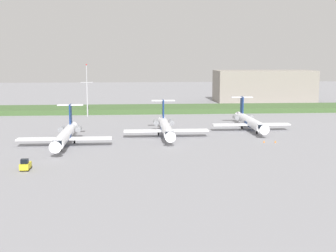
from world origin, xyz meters
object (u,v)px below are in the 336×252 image
object	(u,v)px
regional_jet_third	(250,121)
baggage_tug	(25,165)
antenna_mast	(87,95)
safety_cone_mid_marker	(275,142)
regional_jet_nearest	(65,135)
safety_cone_front_marker	(264,141)
regional_jet_second	(166,127)

from	to	relation	value
regional_jet_third	baggage_tug	bearing A→B (deg)	-140.67
antenna_mast	safety_cone_mid_marker	bearing A→B (deg)	-46.73
regional_jet_nearest	safety_cone_front_marker	bearing A→B (deg)	-0.76
regional_jet_nearest	baggage_tug	xyz separation A→B (m)	(-4.10, -25.41, -1.53)
regional_jet_nearest	regional_jet_second	size ratio (longest dim) A/B	1.00
regional_jet_second	safety_cone_mid_marker	world-z (taller)	regional_jet_second
regional_jet_nearest	safety_cone_front_marker	size ratio (longest dim) A/B	56.36
regional_jet_third	baggage_tug	distance (m)	71.54
regional_jet_second	antenna_mast	size ratio (longest dim) A/B	1.64
regional_jet_third	safety_cone_front_marker	size ratio (longest dim) A/B	56.36
regional_jet_third	antenna_mast	bearing A→B (deg)	145.93
regional_jet_second	regional_jet_third	xyz separation A→B (m)	(25.71, 9.43, 0.00)
regional_jet_third	safety_cone_mid_marker	world-z (taller)	regional_jet_third
antenna_mast	baggage_tug	xyz separation A→B (m)	(-4.41, -79.75, -6.93)
baggage_tug	safety_cone_front_marker	bearing A→B (deg)	24.71
baggage_tug	regional_jet_second	bearing A→B (deg)	50.48
safety_cone_mid_marker	regional_jet_second	bearing A→B (deg)	156.80
regional_jet_third	safety_cone_mid_marker	size ratio (longest dim) A/B	56.36
regional_jet_third	antenna_mast	distance (m)	61.70
regional_jet_third	baggage_tug	size ratio (longest dim) A/B	9.69
regional_jet_third	baggage_tug	world-z (taller)	regional_jet_third
antenna_mast	safety_cone_mid_marker	distance (m)	76.50
safety_cone_mid_marker	safety_cone_front_marker	bearing A→B (deg)	171.48
regional_jet_third	safety_cone_front_marker	distance (m)	20.75
regional_jet_second	regional_jet_third	distance (m)	27.39
regional_jet_second	antenna_mast	bearing A→B (deg)	119.88
regional_jet_third	safety_cone_front_marker	world-z (taller)	regional_jet_third
regional_jet_second	regional_jet_nearest	bearing A→B (deg)	-157.66
regional_jet_nearest	safety_cone_mid_marker	world-z (taller)	regional_jet_nearest
antenna_mast	safety_cone_front_marker	distance (m)	74.32
regional_jet_third	safety_cone_mid_marker	xyz separation A→B (m)	(1.26, -20.99, -2.26)
antenna_mast	safety_cone_front_marker	world-z (taller)	antenna_mast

